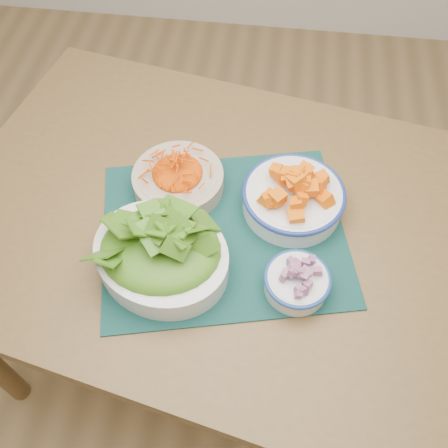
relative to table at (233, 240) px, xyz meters
name	(u,v)px	position (x,y,z in m)	size (l,w,h in m)	color
ground	(181,372)	(-0.15, -0.13, -0.66)	(4.00, 4.00, 0.00)	#A5814F
table	(233,240)	(0.00, 0.00, 0.00)	(1.47, 1.12, 0.75)	brown
placemat	(224,232)	(-0.02, -0.04, 0.09)	(0.53, 0.43, 0.00)	black
carrot_bowl	(178,177)	(-0.14, 0.07, 0.13)	(0.21, 0.21, 0.08)	tan
squash_bowl	(294,192)	(0.13, 0.05, 0.15)	(0.25, 0.25, 0.12)	white
lettuce_bowl	(161,250)	(-0.13, -0.14, 0.15)	(0.36, 0.34, 0.13)	silver
onion_bowl	(297,280)	(0.15, -0.16, 0.12)	(0.15, 0.15, 0.07)	silver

